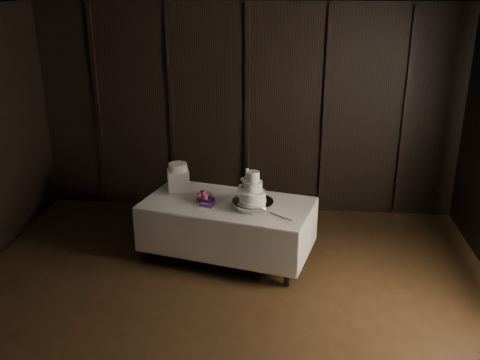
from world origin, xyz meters
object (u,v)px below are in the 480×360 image
display_table (228,228)px  bouquet (204,197)px  cake_stand (253,204)px  small_cake (178,167)px  box_pedestal (178,180)px  wedding_cake (250,190)px

display_table → bouquet: bearing=-162.7°
cake_stand → small_cake: (-0.98, 0.51, 0.25)m
cake_stand → box_pedestal: box_pedestal is taller
bouquet → small_cake: 0.60m
display_table → box_pedestal: 0.90m
box_pedestal → small_cake: small_cake is taller
cake_stand → wedding_cake: wedding_cake is taller
display_table → wedding_cake: 0.66m
box_pedestal → small_cake: bearing=0.0°
bouquet → box_pedestal: size_ratio=1.45×
cake_stand → box_pedestal: bearing=152.7°
cake_stand → wedding_cake: size_ratio=1.35×
box_pedestal → small_cake: size_ratio=1.12×
display_table → cake_stand: bearing=-10.6°
box_pedestal → small_cake: 0.17m
cake_stand → bouquet: 0.60m
wedding_cake → box_pedestal: (-0.96, 0.52, -0.11)m
cake_stand → wedding_cake: (-0.03, -0.02, 0.19)m
small_cake → box_pedestal: bearing=0.0°
small_cake → cake_stand: bearing=-27.3°
display_table → cake_stand: (0.31, -0.14, 0.39)m
display_table → small_cake: bearing=164.9°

